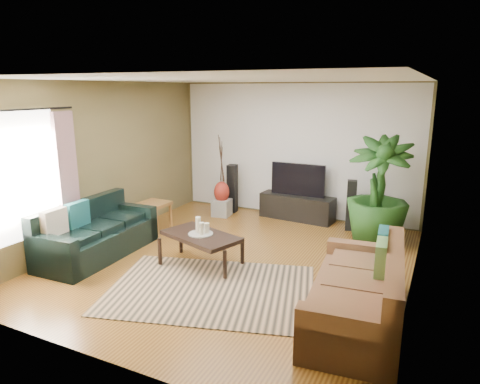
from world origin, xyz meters
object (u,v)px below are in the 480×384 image
Objects in this scene: sofa_left at (98,230)px; coffee_table at (201,250)px; speaker_right at (351,205)px; tv_stand at (297,207)px; side_table at (154,217)px; potted_plant at (378,191)px; sofa_right at (356,286)px; speaker_left at (232,189)px; vase at (222,192)px; television at (298,180)px; pedestal at (222,208)px.

sofa_left reaches higher than coffee_table.
tv_stand is at bearing 157.20° from speaker_right.
side_table is (-3.26, -1.65, -0.20)m from speaker_right.
potted_plant is at bearing -59.55° from sofa_left.
sofa_right is 3.90m from tv_stand.
sofa_left is 1.37m from side_table.
coffee_table is at bearing -95.96° from tv_stand.
coffee_table is 2.88m from speaker_left.
potted_plant is (3.05, -0.64, 0.41)m from speaker_left.
tv_stand is 1.92m from potted_plant.
coffee_table is 2.56m from vase.
television is 3.15× the size of pedestal.
speaker_right reaches higher than coffee_table.
tv_stand is at bearing -2.27° from speaker_left.
coffee_table is 2.88m from tv_stand.
speaker_left is at bearing -16.55° from sofa_left.
sofa_left is 3.90m from tv_stand.
sofa_left is 1.83× the size of television.
speaker_right is (1.66, 2.63, 0.23)m from coffee_table.
potted_plant is at bearing -24.39° from television.
pedestal is (0.73, 2.75, -0.25)m from sofa_left.
potted_plant is 3.21m from pedestal.
tv_stand is at bearing 17.12° from vase.
sofa_right is 2.04× the size of speaker_left.
coffee_table is 1.87m from side_table.
sofa_left is 2.85m from vase.
speaker_right is 2.12× the size of vase.
sofa_left is 1.95× the size of speaker_left.
television is at bearing 0.00° from tv_stand.
vase is (-3.31, 2.98, 0.08)m from sofa_right.
speaker_left is 1.92m from side_table.
speaker_left reaches higher than sofa_right.
sofa_right is at bearing -41.99° from pedestal.
potted_plant reaches higher than speaker_left.
coffee_table is 2.55m from pedestal.
sofa_left is 4.50× the size of vase.
side_table is (-0.67, -1.40, -0.23)m from vase.
sofa_right is 2.75m from potted_plant.
vase is at bearing 174.74° from potted_plant.
sofa_right is (4.04, -0.23, 0.00)m from sofa_left.
vase reaches higher than tv_stand.
speaker_right is at bearing 5.59° from vase.
tv_stand is at bearing 97.52° from coffee_table.
tv_stand is 2.84m from side_table.
pedestal is at bearing -106.33° from speaker_left.
sofa_right is 1.40× the size of tv_stand.
sofa_right is 4.66m from speaker_left.
speaker_right is at bearing -10.34° from television.
sofa_left is at bearing -110.51° from speaker_left.
speaker_right is 2.60m from vase.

